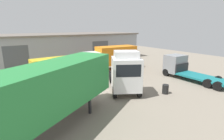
{
  "coord_description": "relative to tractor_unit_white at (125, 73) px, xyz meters",
  "views": [
    {
      "loc": [
        -9.08,
        -13.09,
        6.16
      ],
      "look_at": [
        1.08,
        1.97,
        1.6
      ],
      "focal_mm": 28.0,
      "sensor_mm": 36.0,
      "label": 1
    }
  ],
  "objects": [
    {
      "name": "flatbed_truck_grey",
      "position": [
        8.97,
        0.18,
        -0.63
      ],
      "size": [
        2.5,
        7.46,
        2.66
      ],
      "rotation": [
        0.0,
        0.0,
        1.56
      ],
      "color": "gray",
      "rests_on": "ground_plane"
    },
    {
      "name": "tractor_unit_white",
      "position": [
        0.0,
        0.0,
        0.0
      ],
      "size": [
        5.29,
        6.73,
        4.04
      ],
      "rotation": [
        0.0,
        0.0,
        -2.09
      ],
      "color": "silver",
      "rests_on": "ground_plane"
    },
    {
      "name": "container_trailer_green",
      "position": [
        -7.82,
        -2.71,
        0.69
      ],
      "size": [
        10.49,
        7.57,
        4.09
      ],
      "rotation": [
        0.0,
        0.0,
        0.53
      ],
      "color": "#28843D",
      "rests_on": "ground_plane"
    },
    {
      "name": "delivery_van_yellow",
      "position": [
        -3.82,
        8.43,
        -0.53
      ],
      "size": [
        5.68,
        2.25,
        2.53
      ],
      "rotation": [
        0.0,
        0.0,
        0.04
      ],
      "color": "yellow",
      "rests_on": "ground_plane"
    },
    {
      "name": "traffic_cone",
      "position": [
        3.81,
        3.88,
        -1.65
      ],
      "size": [
        0.4,
        0.4,
        0.55
      ],
      "color": "black",
      "rests_on": "ground_plane"
    },
    {
      "name": "ground_plane",
      "position": [
        -0.7,
        0.83,
        -1.91
      ],
      "size": [
        60.0,
        60.0,
        0.0
      ],
      "primitive_type": "plane",
      "color": "gray"
    },
    {
      "name": "oil_drum",
      "position": [
        2.98,
        -2.28,
        -1.47
      ],
      "size": [
        0.58,
        0.58,
        0.88
      ],
      "color": "black",
      "rests_on": "ground_plane"
    },
    {
      "name": "warehouse_building",
      "position": [
        -0.7,
        19.73,
        0.53
      ],
      "size": [
        31.02,
        10.32,
        4.86
      ],
      "color": "#93999E",
      "rests_on": "ground_plane"
    },
    {
      "name": "box_truck_white",
      "position": [
        4.09,
        8.52,
        -0.01
      ],
      "size": [
        7.88,
        3.03,
        3.34
      ],
      "rotation": [
        0.0,
        0.0,
        3.06
      ],
      "color": "silver",
      "rests_on": "ground_plane"
    }
  ]
}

